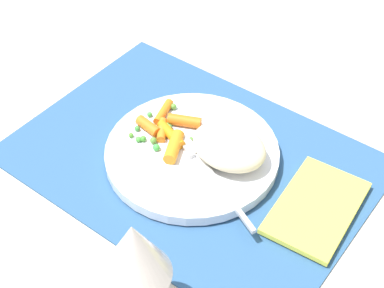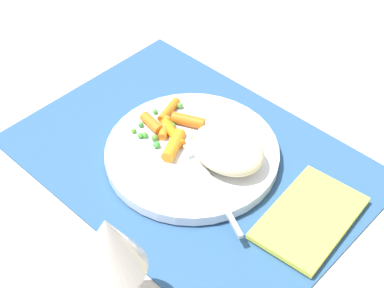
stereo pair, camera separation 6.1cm
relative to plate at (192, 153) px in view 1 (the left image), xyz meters
The scene contains 9 objects.
ground_plane 0.01m from the plate, ahead, with size 2.40×2.40×0.00m, color beige.
placemat 0.01m from the plate, ahead, with size 0.48×0.34×0.01m, color #2D5684.
plate is the anchor object (origin of this frame).
rice_mound 0.06m from the plate, 160.67° to the right, with size 0.10×0.08×0.04m, color beige.
carrot_portion 0.05m from the plate, ahead, with size 0.09×0.10×0.02m.
pea_scatter 0.05m from the plate, ahead, with size 0.09×0.10×0.01m.
fork 0.05m from the plate, 154.66° to the left, with size 0.18×0.09×0.01m.
wine_glass 0.26m from the plate, 113.81° to the left, with size 0.07×0.07×0.16m.
napkin 0.18m from the plate, behind, with size 0.09×0.15×0.01m, color #EAE54C.
Camera 1 is at (-0.34, 0.45, 0.59)m, focal length 54.87 mm.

